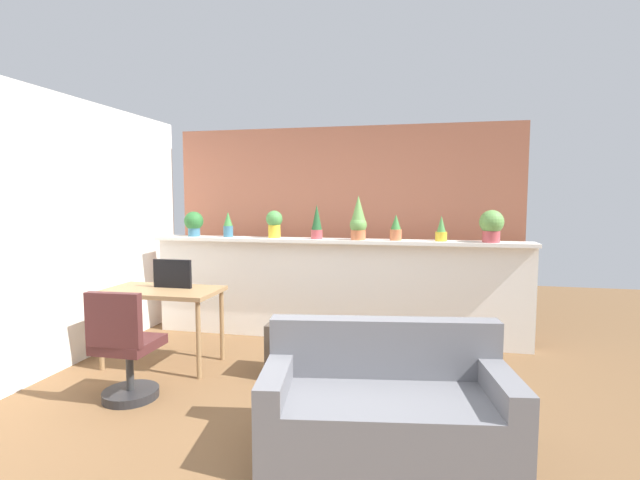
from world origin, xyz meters
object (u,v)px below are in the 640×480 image
Objects in this scene: potted_plant_4 at (358,219)px; couch at (386,408)px; tv_monitor at (172,274)px; side_cube_shelf at (292,349)px; potted_plant_3 at (317,222)px; potted_plant_5 at (396,228)px; potted_plant_6 at (441,230)px; potted_plant_7 at (492,225)px; potted_plant_2 at (274,223)px; potted_plant_0 at (194,223)px; potted_plant_1 at (228,225)px; office_chair at (125,354)px; desk at (162,298)px.

couch is at bearing -77.66° from potted_plant_4.
tv_monitor is 0.78× the size of side_cube_shelf.
potted_plant_3 is 1.38× the size of potted_plant_5.
potted_plant_6 is 0.70× the size of tv_monitor.
potted_plant_2 is at bearing 178.58° from potted_plant_7.
side_cube_shelf is at bearing -3.62° from tv_monitor.
potted_plant_2 is (1.01, 0.01, 0.01)m from potted_plant_0.
potted_plant_0 is at bearing 178.74° from potted_plant_3.
potted_plant_5 is 2.43m from couch.
potted_plant_5 reaches higher than couch.
potted_plant_7 is 2.60m from couch.
side_cube_shelf is 1.44m from couch.
couch is at bearing -112.71° from potted_plant_7.
potted_plant_1 reaches higher than potted_plant_6.
potted_plant_7 is 0.37× the size of office_chair.
potted_plant_4 is (1.56, -0.06, 0.08)m from potted_plant_1.
potted_plant_1 is 0.33× the size of office_chair.
potted_plant_3 is 0.24× the size of couch.
potted_plant_6 is at bearing 23.01° from desk.
potted_plant_7 is 0.20× the size of couch.
potted_plant_7 is (2.38, -0.06, 0.01)m from potted_plant_2.
side_cube_shelf is (-0.87, -1.11, -1.05)m from potted_plant_5.
potted_plant_7 is 3.27m from tv_monitor.
potted_plant_7 is (0.98, -0.02, 0.05)m from potted_plant_5.
potted_plant_4 is at bearing -1.50° from potted_plant_0.
potted_plant_6 is 0.81× the size of potted_plant_7.
potted_plant_0 is at bearing 179.68° from potted_plant_6.
potted_plant_2 is 1.54m from desk.
tv_monitor is (0.07, 0.08, 0.22)m from desk.
couch is at bearing -66.63° from potted_plant_3.
couch is (-0.92, -2.19, -1.06)m from potted_plant_7.
potted_plant_4 is 2.03m from tv_monitor.
potted_plant_0 is 1.09× the size of potted_plant_6.
potted_plant_6 is at bearing 0.74° from potted_plant_3.
potted_plant_7 is at bearing 67.29° from couch.
potted_plant_5 is 0.31× the size of office_chair.
potted_plant_0 is 1.01m from potted_plant_2.
potted_plant_1 is at bearing 132.33° from couch.
potted_plant_0 is 0.44m from potted_plant_1.
potted_plant_6 is 0.25× the size of desk.
couch is (1.47, -2.25, -1.06)m from potted_plant_2.
tv_monitor is 0.24× the size of couch.
potted_plant_3 reaches higher than potted_plant_0.
potted_plant_0 is 1.34m from desk.
potted_plant_2 is 0.81× the size of tv_monitor.
desk is (0.24, -1.14, -0.66)m from potted_plant_0.
potted_plant_2 is 0.81× the size of potted_plant_3.
potted_plant_1 is at bearing 179.13° from potted_plant_5.
potted_plant_0 is 0.61× the size of potted_plant_4.
potted_plant_0 is 0.60× the size of side_cube_shelf.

